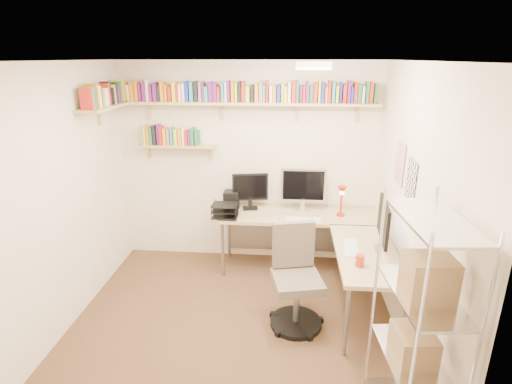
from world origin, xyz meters
TOP-DOWN VIEW (x-y plane):
  - ground at (0.00, 0.00)m, footprint 3.20×3.20m
  - room_shell at (0.00, 0.00)m, footprint 3.24×3.04m
  - wall_shelves at (-0.41, 1.30)m, footprint 3.12×1.09m
  - corner_desk at (0.70, 0.94)m, footprint 1.96×1.87m
  - office_chair at (0.61, 0.11)m, footprint 0.55×0.55m
  - wire_rack at (1.36, -1.11)m, footprint 0.43×0.78m

SIDE VIEW (x-z plane):
  - ground at x=0.00m, z-range 0.00..0.00m
  - office_chair at x=0.61m, z-range -0.08..0.94m
  - corner_desk at x=0.70m, z-range 0.09..1.36m
  - wire_rack at x=1.36m, z-range 0.12..1.84m
  - room_shell at x=0.00m, z-range 0.29..2.81m
  - wall_shelves at x=-0.41m, z-range 1.63..2.42m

